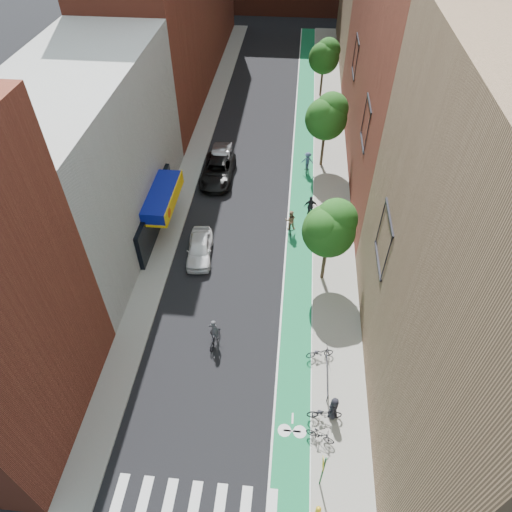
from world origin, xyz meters
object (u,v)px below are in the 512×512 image
(cyclist_lead, at_px, (214,336))
(parked_car_silver, at_px, (221,159))
(fire_hydrant, at_px, (318,511))
(parked_car_black, at_px, (218,171))
(cyclist_lane_far, at_px, (307,164))
(cyclist_lane_mid, at_px, (310,211))
(cyclist_lane_near, at_px, (290,224))
(pedestrian, at_px, (334,408))
(parked_car_white, at_px, (200,248))

(cyclist_lead, bearing_deg, parked_car_silver, -72.25)
(fire_hydrant, bearing_deg, parked_car_black, 108.45)
(cyclist_lane_far, xyz_separation_m, fire_hydrant, (0.95, -27.70, -0.31))
(cyclist_lane_mid, distance_m, cyclist_lane_far, 6.54)
(cyclist_lead, bearing_deg, cyclist_lane_mid, -103.97)
(cyclist_lead, relative_size, cyclist_lane_mid, 0.95)
(cyclist_lane_near, height_order, pedestrian, cyclist_lane_near)
(parked_car_black, relative_size, cyclist_lane_near, 2.84)
(parked_car_silver, height_order, fire_hydrant, parked_car_silver)
(parked_car_white, bearing_deg, cyclist_lane_mid, 26.37)
(parked_car_silver, distance_m, pedestrian, 24.91)
(cyclist_lane_near, xyz_separation_m, fire_hydrant, (2.10, -19.41, -0.32))
(parked_car_black, bearing_deg, fire_hydrant, -71.86)
(cyclist_lead, xyz_separation_m, fire_hydrant, (6.18, -8.91, -0.14))
(parked_car_black, height_order, cyclist_lane_mid, cyclist_lane_mid)
(parked_car_white, distance_m, cyclist_lane_far, 13.66)
(parked_car_black, distance_m, cyclist_lane_near, 9.23)
(cyclist_lane_mid, xyz_separation_m, cyclist_lane_far, (-0.33, 6.53, 0.06))
(cyclist_lane_near, bearing_deg, cyclist_lane_far, -102.02)
(parked_car_silver, height_order, cyclist_lane_near, cyclist_lane_near)
(cyclist_lane_far, relative_size, pedestrian, 1.21)
(cyclist_lane_mid, bearing_deg, parked_car_silver, -45.59)
(cyclist_lead, bearing_deg, parked_car_black, -71.32)
(parked_car_silver, bearing_deg, cyclist_lane_near, -55.82)
(parked_car_black, bearing_deg, cyclist_lane_mid, -30.90)
(parked_car_white, bearing_deg, parked_car_black, 85.54)
(cyclist_lane_far, bearing_deg, cyclist_lead, 79.37)
(cyclist_lane_far, xyz_separation_m, pedestrian, (1.72, -22.86, 0.10))
(parked_car_white, distance_m, fire_hydrant, 18.32)
(parked_car_white, relative_size, cyclist_lane_far, 2.19)
(parked_car_white, bearing_deg, pedestrian, -56.91)
(parked_car_black, relative_size, fire_hydrant, 7.85)
(cyclist_lane_mid, distance_m, fire_hydrant, 21.18)
(parked_car_black, bearing_deg, pedestrian, -66.24)
(parked_car_white, height_order, cyclist_lane_near, cyclist_lane_near)
(parked_car_white, xyz_separation_m, fire_hydrant, (8.43, -16.27, -0.18))
(cyclist_lane_near, xyz_separation_m, cyclist_lane_far, (1.15, 8.29, -0.01))
(parked_car_white, relative_size, parked_car_black, 0.74)
(cyclist_lead, xyz_separation_m, pedestrian, (6.94, -4.07, 0.28))
(parked_car_white, height_order, cyclist_lane_mid, cyclist_lane_mid)
(cyclist_lane_near, distance_m, fire_hydrant, 19.52)
(fire_hydrant, bearing_deg, cyclist_lane_far, 91.97)
(pedestrian, height_order, fire_hydrant, pedestrian)
(parked_car_white, xyz_separation_m, parked_car_silver, (-0.19, 11.64, 0.04))
(cyclist_lane_far, bearing_deg, pedestrian, 99.22)
(parked_car_white, relative_size, cyclist_lead, 2.11)
(parked_car_white, height_order, cyclist_lane_far, cyclist_lane_far)
(parked_car_white, bearing_deg, cyclist_lane_far, 51.06)
(parked_car_silver, bearing_deg, pedestrian, -71.17)
(cyclist_lane_near, bearing_deg, fire_hydrant, 92.05)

